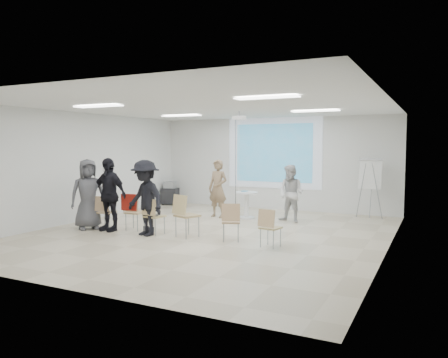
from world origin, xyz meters
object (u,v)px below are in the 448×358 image
at_px(laptop, 155,215).
at_px(flipchart_easel, 370,174).
at_px(chair_right_inner, 231,219).
at_px(chair_right_far, 269,225).
at_px(audience_mid, 145,193).
at_px(av_cart, 170,194).
at_px(audience_outer, 88,190).
at_px(chair_far_left, 105,209).
at_px(chair_center, 184,212).
at_px(player_left, 218,185).
at_px(audience_left, 108,189).
at_px(chair_left_mid, 133,210).
at_px(chair_left_inner, 152,213).
at_px(player_right, 291,190).
at_px(pedestal_table, 246,203).

distance_m(laptop, flipchart_easel, 6.27).
relative_size(chair_right_inner, flipchart_easel, 0.49).
distance_m(chair_right_inner, chair_right_far, 0.96).
relative_size(audience_mid, av_cart, 2.42).
height_order(audience_outer, av_cart, audience_outer).
distance_m(chair_right_far, audience_mid, 3.05).
bearing_deg(chair_far_left, chair_center, -7.48).
bearing_deg(player_left, audience_mid, -88.41).
height_order(audience_left, flipchart_easel, audience_left).
bearing_deg(player_left, audience_left, -108.78).
height_order(chair_right_inner, chair_right_far, chair_right_inner).
bearing_deg(chair_right_far, chair_left_mid, -174.17).
distance_m(chair_left_mid, chair_left_inner, 0.76).
relative_size(player_left, flipchart_easel, 1.11).
relative_size(audience_left, av_cart, 2.50).
distance_m(player_left, chair_far_left, 3.38).
height_order(chair_right_far, av_cart, av_cart).
bearing_deg(chair_right_inner, chair_left_inner, 160.03).
relative_size(chair_center, flipchart_easel, 0.57).
bearing_deg(chair_left_inner, chair_left_mid, 168.26).
xyz_separation_m(chair_left_inner, flipchart_easel, (4.25, 4.64, 0.77)).
xyz_separation_m(chair_right_inner, av_cart, (-4.50, 4.46, -0.12)).
distance_m(chair_center, av_cart, 5.66).
bearing_deg(av_cart, player_right, -28.60).
distance_m(player_left, audience_left, 3.34).
relative_size(player_left, chair_left_inner, 2.23).
bearing_deg(laptop, chair_left_mid, -4.66).
bearing_deg(player_right, chair_center, -104.02).
bearing_deg(pedestal_table, audience_outer, -132.58).
relative_size(chair_center, chair_right_far, 1.23).
distance_m(chair_right_far, flipchart_easel, 4.90).
height_order(chair_left_mid, chair_right_far, chair_left_mid).
bearing_deg(chair_right_far, audience_outer, -169.12).
bearing_deg(chair_left_inner, chair_right_far, 5.01).
distance_m(player_left, chair_center, 2.95).
bearing_deg(pedestal_table, flipchart_easel, 26.41).
relative_size(chair_center, chair_right_inner, 1.16).
relative_size(chair_right_inner, av_cart, 1.03).
bearing_deg(player_right, laptop, -115.11).
relative_size(pedestal_table, audience_outer, 0.40).
bearing_deg(player_right, chair_left_inner, -114.33).
bearing_deg(pedestal_table, audience_mid, -110.15).
bearing_deg(pedestal_table, audience_left, -126.80).
relative_size(chair_far_left, flipchart_easel, 0.48).
bearing_deg(player_left, chair_right_inner, -50.41).
bearing_deg(av_cart, chair_center, -65.04).
relative_size(pedestal_table, player_left, 0.41).
height_order(chair_center, av_cart, chair_center).
bearing_deg(audience_left, chair_left_mid, 31.23).
bearing_deg(av_cart, player_left, -42.90).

